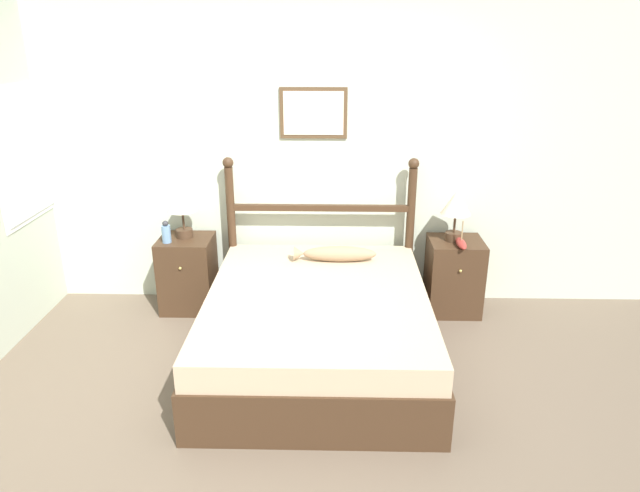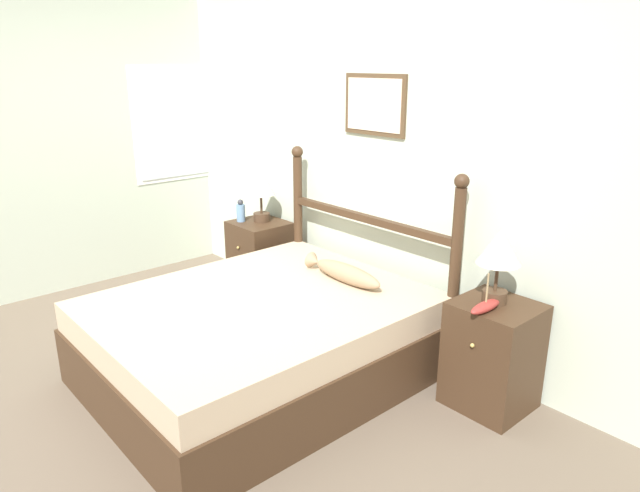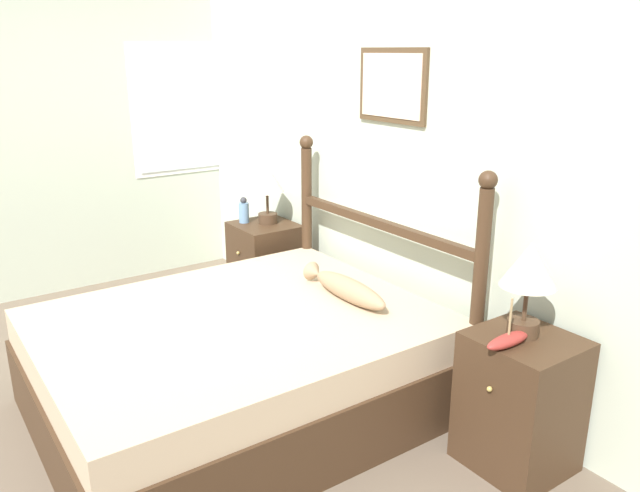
{
  "view_description": "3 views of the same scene",
  "coord_description": "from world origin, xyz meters",
  "px_view_note": "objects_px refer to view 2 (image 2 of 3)",
  "views": [
    {
      "loc": [
        0.34,
        -2.99,
        2.27
      ],
      "look_at": [
        0.25,
        0.93,
        0.78
      ],
      "focal_mm": 32.0,
      "sensor_mm": 36.0,
      "label": 1
    },
    {
      "loc": [
        2.9,
        -1.21,
        1.92
      ],
      "look_at": [
        0.31,
        1.08,
        0.8
      ],
      "focal_mm": 32.0,
      "sensor_mm": 36.0,
      "label": 2
    },
    {
      "loc": [
        2.87,
        -0.69,
        1.83
      ],
      "look_at": [
        0.28,
        1.12,
        0.84
      ],
      "focal_mm": 35.0,
      "sensor_mm": 36.0,
      "label": 3
    }
  ],
  "objects_px": {
    "bed": "(260,339)",
    "bottle": "(241,212)",
    "nightstand_left": "(260,258)",
    "table_lamp_right": "(499,252)",
    "fish_pillow": "(344,272)",
    "table_lamp_left": "(261,187)",
    "model_boat": "(486,306)",
    "nightstand_right": "(493,355)"
  },
  "relations": [
    {
      "from": "table_lamp_left",
      "to": "bottle",
      "type": "xyz_separation_m",
      "value": [
        -0.11,
        -0.13,
        -0.21
      ]
    },
    {
      "from": "nightstand_right",
      "to": "fish_pillow",
      "type": "xyz_separation_m",
      "value": [
        -1.01,
        -0.22,
        0.28
      ]
    },
    {
      "from": "nightstand_right",
      "to": "model_boat",
      "type": "xyz_separation_m",
      "value": [
        0.0,
        -0.13,
        0.35
      ]
    },
    {
      "from": "bottle",
      "to": "model_boat",
      "type": "relative_size",
      "value": 0.74
    },
    {
      "from": "nightstand_right",
      "to": "table_lamp_left",
      "type": "relative_size",
      "value": 1.5
    },
    {
      "from": "nightstand_right",
      "to": "bottle",
      "type": "xyz_separation_m",
      "value": [
        -2.39,
        -0.1,
        0.4
      ]
    },
    {
      "from": "nightstand_left",
      "to": "table_lamp_left",
      "type": "xyz_separation_m",
      "value": [
        -0.01,
        0.04,
        0.62
      ]
    },
    {
      "from": "table_lamp_left",
      "to": "bottle",
      "type": "bearing_deg",
      "value": -130.44
    },
    {
      "from": "bed",
      "to": "fish_pillow",
      "type": "relative_size",
      "value": 2.97
    },
    {
      "from": "nightstand_left",
      "to": "bottle",
      "type": "relative_size",
      "value": 3.38
    },
    {
      "from": "fish_pillow",
      "to": "nightstand_left",
      "type": "bearing_deg",
      "value": 169.91
    },
    {
      "from": "bed",
      "to": "nightstand_left",
      "type": "height_order",
      "value": "nightstand_left"
    },
    {
      "from": "table_lamp_left",
      "to": "model_boat",
      "type": "height_order",
      "value": "table_lamp_left"
    },
    {
      "from": "table_lamp_right",
      "to": "bottle",
      "type": "bearing_deg",
      "value": -177.49
    },
    {
      "from": "table_lamp_right",
      "to": "bed",
      "type": "bearing_deg",
      "value": -143.02
    },
    {
      "from": "bottle",
      "to": "fish_pillow",
      "type": "relative_size",
      "value": 0.29
    },
    {
      "from": "bed",
      "to": "bottle",
      "type": "relative_size",
      "value": 10.35
    },
    {
      "from": "table_lamp_right",
      "to": "model_boat",
      "type": "xyz_separation_m",
      "value": [
        0.03,
        -0.14,
        -0.27
      ]
    },
    {
      "from": "table_lamp_left",
      "to": "table_lamp_right",
      "type": "bearing_deg",
      "value": -0.74
    },
    {
      "from": "bed",
      "to": "nightstand_left",
      "type": "xyz_separation_m",
      "value": [
        -1.13,
        0.83,
        0.05
      ]
    },
    {
      "from": "nightstand_right",
      "to": "bed",
      "type": "bearing_deg",
      "value": -143.97
    },
    {
      "from": "bottle",
      "to": "nightstand_right",
      "type": "bearing_deg",
      "value": 2.32
    },
    {
      "from": "model_boat",
      "to": "fish_pillow",
      "type": "xyz_separation_m",
      "value": [
        -1.01,
        -0.09,
        -0.07
      ]
    },
    {
      "from": "table_lamp_left",
      "to": "bottle",
      "type": "relative_size",
      "value": 2.26
    },
    {
      "from": "model_boat",
      "to": "bottle",
      "type": "bearing_deg",
      "value": 179.13
    },
    {
      "from": "nightstand_left",
      "to": "table_lamp_right",
      "type": "relative_size",
      "value": 1.5
    },
    {
      "from": "bottle",
      "to": "fish_pillow",
      "type": "distance_m",
      "value": 1.4
    },
    {
      "from": "bottle",
      "to": "fish_pillow",
      "type": "xyz_separation_m",
      "value": [
        1.39,
        -0.13,
        -0.12
      ]
    },
    {
      "from": "table_lamp_left",
      "to": "model_boat",
      "type": "relative_size",
      "value": 1.67
    },
    {
      "from": "bottle",
      "to": "model_boat",
      "type": "bearing_deg",
      "value": -0.87
    },
    {
      "from": "nightstand_right",
      "to": "bottle",
      "type": "bearing_deg",
      "value": -177.68
    },
    {
      "from": "nightstand_left",
      "to": "table_lamp_left",
      "type": "bearing_deg",
      "value": 106.34
    },
    {
      "from": "bed",
      "to": "table_lamp_left",
      "type": "bearing_deg",
      "value": 143.06
    },
    {
      "from": "table_lamp_left",
      "to": "fish_pillow",
      "type": "xyz_separation_m",
      "value": [
        1.27,
        -0.26,
        -0.34
      ]
    },
    {
      "from": "nightstand_right",
      "to": "table_lamp_left",
      "type": "bearing_deg",
      "value": 179.1
    },
    {
      "from": "nightstand_right",
      "to": "fish_pillow",
      "type": "height_order",
      "value": "fish_pillow"
    },
    {
      "from": "bottle",
      "to": "model_boat",
      "type": "height_order",
      "value": "model_boat"
    },
    {
      "from": "bed",
      "to": "table_lamp_left",
      "type": "xyz_separation_m",
      "value": [
        -1.15,
        0.86,
        0.67
      ]
    },
    {
      "from": "bed",
      "to": "fish_pillow",
      "type": "xyz_separation_m",
      "value": [
        0.13,
        0.6,
        0.33
      ]
    },
    {
      "from": "table_lamp_right",
      "to": "fish_pillow",
      "type": "bearing_deg",
      "value": -166.65
    },
    {
      "from": "bed",
      "to": "table_lamp_right",
      "type": "relative_size",
      "value": 4.58
    },
    {
      "from": "table_lamp_right",
      "to": "nightstand_left",
      "type": "bearing_deg",
      "value": -179.83
    }
  ]
}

